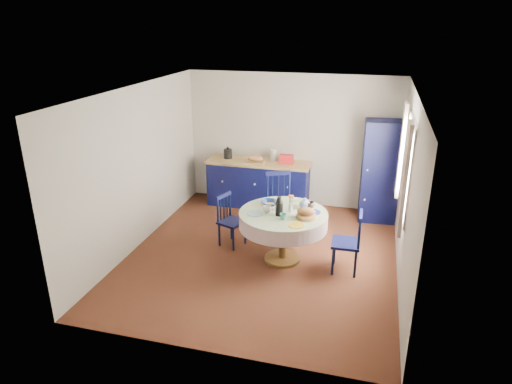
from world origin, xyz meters
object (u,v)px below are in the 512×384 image
Objects in this scene: pantry_cabinet at (380,172)px; dining_table at (284,220)px; kitchen_counter at (258,183)px; chair_left at (230,220)px; chair_far at (280,203)px; cobalt_bowl at (270,203)px; mug_b at (283,217)px; chair_right at (349,242)px; mug_a at (267,209)px; mug_c at (310,205)px; mug_d at (277,201)px.

dining_table is (-1.32, -1.91, -0.25)m from pantry_cabinet.
chair_left is at bearing -91.18° from kitchen_counter.
cobalt_bowl is (-0.00, -0.71, 0.29)m from chair_far.
pantry_cabinet reaches higher than mug_b.
chair_right is 7.31× the size of mug_a.
kitchen_counter reaches higher than mug_a.
mug_c is (-0.62, 0.31, 0.37)m from chair_right.
mug_c is (1.25, -1.77, 0.38)m from kitchen_counter.
mug_a is at bearing -96.31° from chair_left.
mug_b is at bearing -69.65° from mug_d.
chair_far is 0.76m from cobalt_bowl.
mug_b is (0.27, -0.18, -0.01)m from mug_a.
chair_right is at bearing 10.90° from mug_b.
pantry_cabinet is 2.50m from mug_b.
pantry_cabinet reaches higher than chair_right.
mug_c is at bearing 2.17° from cobalt_bowl.
chair_left is 0.81× the size of chair_far.
mug_d is at bearing -67.89° from chair_left.
mug_a is 0.32m from mug_b.
pantry_cabinet is at bearing 46.96° from mug_d.
chair_right is 9.81× the size of mug_b.
dining_table is at bearing -61.18° from mug_d.
mug_a is 0.29m from cobalt_bowl.
dining_table is 0.97m from chair_right.
mug_b is at bearing -68.07° from kitchen_counter.
kitchen_counter reaches higher than mug_b.
kitchen_counter reaches higher than cobalt_bowl.
chair_right is at bearing -3.70° from dining_table.
chair_far reaches higher than chair_left.
chair_right is 7.01× the size of mug_c.
kitchen_counter is 15.79× the size of mug_a.
chair_left is 0.87m from mug_a.
chair_far is 10.11× the size of mug_d.
mug_d is at bearing 110.35° from mug_b.
chair_left is (-0.92, 0.30, -0.23)m from dining_table.
dining_table reaches higher than chair_right.
chair_far is (0.66, 0.64, 0.10)m from chair_left.
mug_c is (1.26, -0.05, 0.41)m from chair_left.
kitchen_counter is 2.79m from chair_right.
pantry_cabinet is at bearing 51.62° from mug_a.
mug_d reaches higher than mug_b.
chair_right reaches higher than mug_d.
chair_left is (-2.24, -1.61, -0.48)m from pantry_cabinet.
mug_a reaches higher than chair_left.
mug_c is at bearing -125.37° from pantry_cabinet.
mug_a is 0.96× the size of mug_c.
dining_table reaches higher than chair_left.
mug_b is (0.03, -0.24, 0.17)m from dining_table.
pantry_cabinet is 2.33m from dining_table.
chair_far is 1.57m from chair_right.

